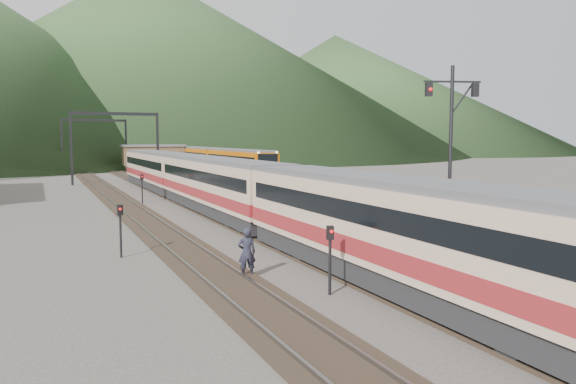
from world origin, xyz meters
name	(u,v)px	position (x,y,z in m)	size (l,w,h in m)	color
ground	(520,342)	(0.00, 0.00, 0.00)	(400.00, 400.00, 0.00)	#47423D
track_main	(171,194)	(0.00, 40.00, 0.07)	(2.60, 200.00, 0.23)	black
track_far	(114,197)	(-5.00, 40.00, 0.07)	(2.60, 200.00, 0.23)	black
track_second	(288,189)	(11.50, 40.00, 0.07)	(2.60, 200.00, 0.23)	black
platform	(238,189)	(5.60, 38.00, 0.50)	(8.00, 100.00, 1.00)	gray
gantry_near	(115,134)	(-2.85, 55.00, 5.59)	(9.55, 0.25, 8.00)	black
gantry_far	(94,135)	(-2.85, 80.00, 5.59)	(9.55, 0.25, 8.00)	black
station_shed	(154,155)	(5.60, 78.00, 2.57)	(9.40, 4.40, 3.10)	brown
hill_b	(141,60)	(30.00, 230.00, 37.50)	(220.00, 220.00, 75.00)	#2D4A25
hill_c	(335,93)	(110.00, 210.00, 25.00)	(160.00, 160.00, 50.00)	#2D4A25
main_train	(218,184)	(0.00, 25.63, 2.07)	(3.01, 61.71, 3.67)	#C9A78D
second_train	(217,162)	(11.50, 63.88, 1.89)	(2.73, 37.18, 3.33)	#A65105
signal_mast	(451,137)	(3.38, 6.79, 5.15)	(2.11, 0.80, 6.79)	black
short_signal_a	(330,251)	(-2.34, 5.70, 1.46)	(0.25, 0.20, 2.27)	black
short_signal_b	(142,185)	(-3.48, 34.55, 1.46)	(0.25, 0.20, 2.27)	black
short_signal_c	(120,224)	(-7.77, 14.41, 1.46)	(0.26, 0.21, 2.27)	black
worker	(247,253)	(-4.01, 9.00, 0.92)	(0.67, 0.44, 1.83)	#1F202F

